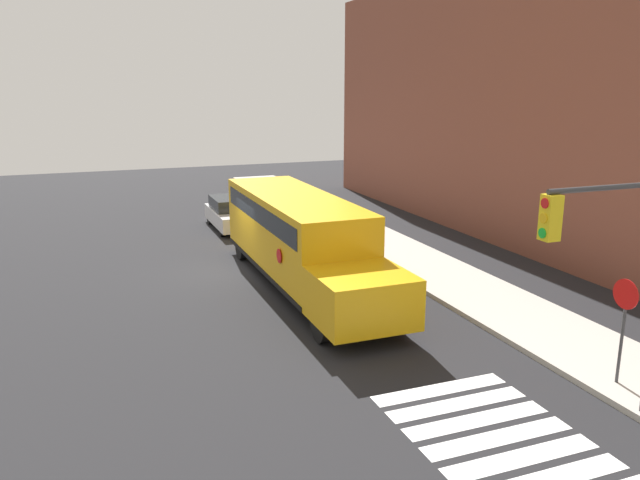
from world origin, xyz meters
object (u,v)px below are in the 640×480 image
Objects in this scene: school_bus at (299,235)px; traffic_light at (624,264)px; stop_sign at (624,318)px; parked_car at (232,213)px.

traffic_light reaches higher than school_bus.
school_bus reaches higher than stop_sign.
parked_car is 20.31m from traffic_light.
school_bus is 9.19m from parked_car.
school_bus is 10.47m from stop_sign.
traffic_light reaches higher than stop_sign.
parked_car is 1.63× the size of stop_sign.
school_bus is 4.33× the size of stop_sign.
stop_sign is 0.50× the size of traffic_light.
traffic_light is at bearing 8.05° from parked_car.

